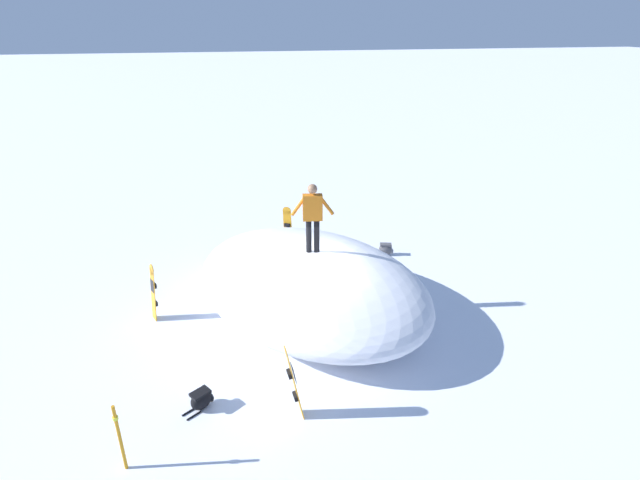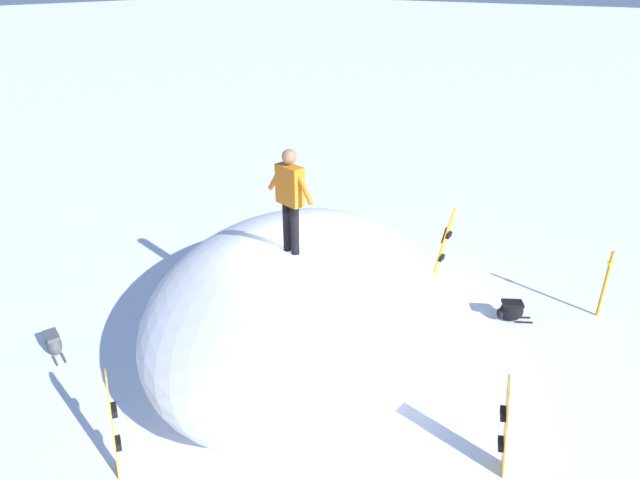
{
  "view_description": "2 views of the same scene",
  "coord_description": "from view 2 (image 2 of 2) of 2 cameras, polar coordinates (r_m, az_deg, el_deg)",
  "views": [
    {
      "loc": [
        -1.87,
        -10.42,
        7.16
      ],
      "look_at": [
        0.61,
        0.66,
        2.03
      ],
      "focal_mm": 27.41,
      "sensor_mm": 36.0,
      "label": 1
    },
    {
      "loc": [
        -5.03,
        6.83,
        6.05
      ],
      "look_at": [
        -0.11,
        0.38,
        2.11
      ],
      "focal_mm": 30.99,
      "sensor_mm": 36.0,
      "label": 2
    }
  ],
  "objects": [
    {
      "name": "ground",
      "position": [
        10.42,
        0.8,
        -9.59
      ],
      "size": [
        240.0,
        240.0,
        0.0
      ],
      "primitive_type": "plane",
      "color": "white"
    },
    {
      "name": "snow_mound",
      "position": [
        9.77,
        -2.32,
        -5.93
      ],
      "size": [
        7.76,
        8.57,
        1.8
      ],
      "primitive_type": "ellipsoid",
      "rotation": [
        0.0,
        0.0,
        2.07
      ],
      "color": "white",
      "rests_on": "ground"
    },
    {
      "name": "snowboarder_standing",
      "position": [
        8.92,
        -3.1,
        4.76
      ],
      "size": [
        1.07,
        0.29,
        1.78
      ],
      "color": "black",
      "rests_on": "snow_mound"
    },
    {
      "name": "snowboard_primary_upright",
      "position": [
        12.0,
        12.77,
        -0.23
      ],
      "size": [
        0.35,
        0.29,
        1.72
      ],
      "color": "orange",
      "rests_on": "ground"
    },
    {
      "name": "snowboard_secondary_upright",
      "position": [
        7.89,
        -20.63,
        -17.15
      ],
      "size": [
        0.3,
        0.25,
        1.69
      ],
      "color": "orange",
      "rests_on": "ground"
    },
    {
      "name": "snowboard_tertiary_upright",
      "position": [
        7.86,
        18.56,
        -17.52
      ],
      "size": [
        0.25,
        0.33,
        1.57
      ],
      "color": "orange",
      "rests_on": "ground"
    },
    {
      "name": "backpack_near",
      "position": [
        10.87,
        -25.82,
        -9.53
      ],
      "size": [
        0.69,
        0.38,
        0.42
      ],
      "color": "#4C4C51",
      "rests_on": "ground"
    },
    {
      "name": "backpack_far",
      "position": [
        11.26,
        19.09,
        -6.92
      ],
      "size": [
        0.68,
        0.56,
        0.41
      ],
      "color": "black",
      "rests_on": "ground"
    },
    {
      "name": "trail_marker_pole",
      "position": [
        11.83,
        27.39,
        -3.9
      ],
      "size": [
        0.1,
        0.1,
        1.4
      ],
      "color": "orange",
      "rests_on": "ground"
    }
  ]
}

